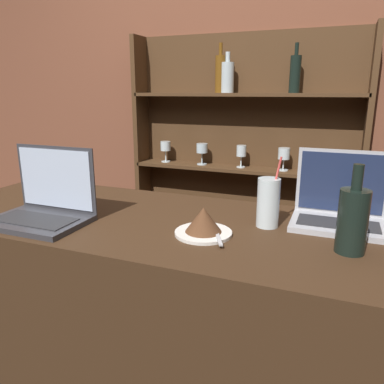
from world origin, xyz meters
The scene contains 8 objects.
bar_counter centered at (0.00, 0.33, 0.51)m, with size 1.65×0.65×1.01m.
back_wall centered at (0.00, 1.57, 1.35)m, with size 7.00×0.06×2.70m.
back_shelf centered at (0.05, 1.49, 0.93)m, with size 1.40×0.18×1.78m.
laptop_near centered at (-0.31, 0.17, 1.07)m, with size 0.32×0.22×0.25m.
laptop_far centered at (0.62, 0.50, 1.07)m, with size 0.29×0.20×0.24m.
cake_plate centered at (0.23, 0.25, 1.05)m, with size 0.18×0.18×0.09m.
water_glass centered at (0.40, 0.39, 1.09)m, with size 0.07×0.07×0.23m.
wine_bottle_dark centered at (0.65, 0.27, 1.11)m, with size 0.08×0.08×0.25m.
Camera 1 is at (0.60, -0.77, 1.44)m, focal length 35.00 mm.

